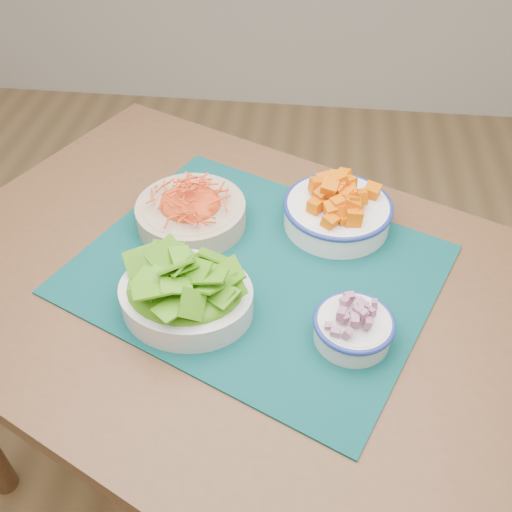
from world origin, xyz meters
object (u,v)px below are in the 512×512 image
Objects in this scene: placemat at (256,269)px; carrot_bowl at (191,208)px; lettuce_bowl at (185,289)px; table at (250,322)px; onion_bowl at (354,324)px; squash_bowl at (338,206)px.

placemat is 2.34× the size of carrot_bowl.
lettuce_bowl reaches higher than placemat.
onion_bowl is (0.18, -0.10, 0.13)m from table.
lettuce_bowl is at bearing -109.32° from placemat.
lettuce_bowl reaches higher than squash_bowl.
onion_bowl is (0.27, -0.03, -0.01)m from lettuce_bowl.
lettuce_bowl is 1.59× the size of onion_bowl.
table is 0.24m from onion_bowl.
squash_bowl is 0.90× the size of lettuce_bowl.
squash_bowl is 0.35m from lettuce_bowl.
onion_bowl is at bearing -84.03° from squash_bowl.
squash_bowl is (0.14, 0.14, 0.05)m from placemat.
carrot_bowl is at bearing 108.07° from lettuce_bowl.
onion_bowl is (0.03, -0.28, -0.01)m from squash_bowl.
table is 5.53× the size of carrot_bowl.
table is at bearing -129.05° from squash_bowl.
table is 0.11m from placemat.
squash_bowl is at bearing 6.40° from carrot_bowl.
onion_bowl reaches higher than placemat.
squash_bowl is 0.28m from onion_bowl.
lettuce_bowl is (0.04, -0.22, 0.01)m from carrot_bowl.
squash_bowl is at bearing 54.32° from lettuce_bowl.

